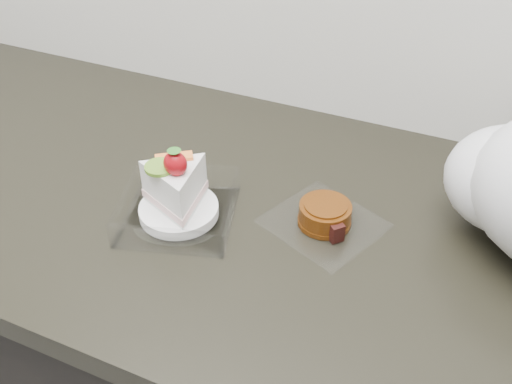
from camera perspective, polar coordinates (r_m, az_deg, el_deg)
name	(u,v)px	position (r m, az deg, el deg)	size (l,w,h in m)	color
counter	(215,365)	(1.22, -4.15, -16.86)	(2.04, 0.64, 0.90)	black
cake_tray	(178,199)	(0.83, -7.84, -0.71)	(0.20, 0.20, 0.12)	white
mooncake_wrap	(325,216)	(0.82, 6.92, -2.44)	(0.19, 0.19, 0.04)	white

